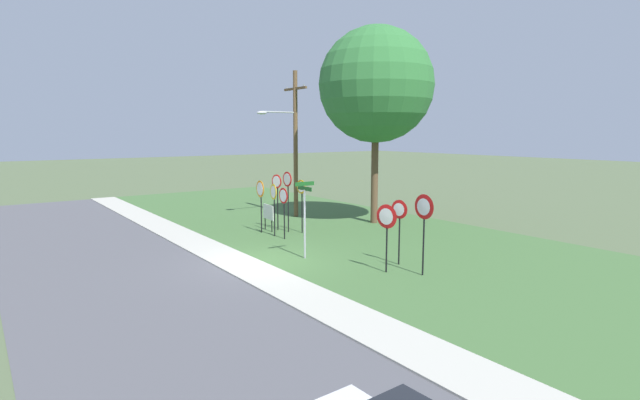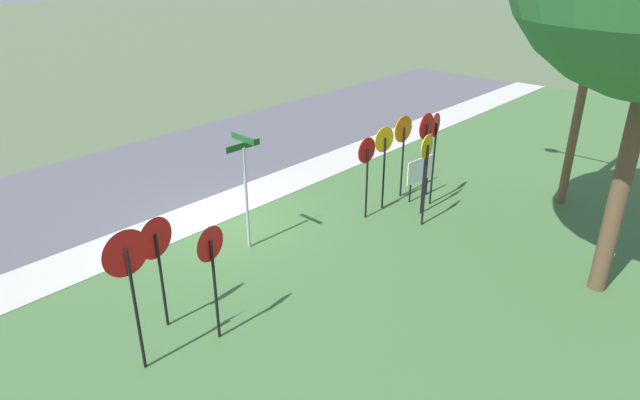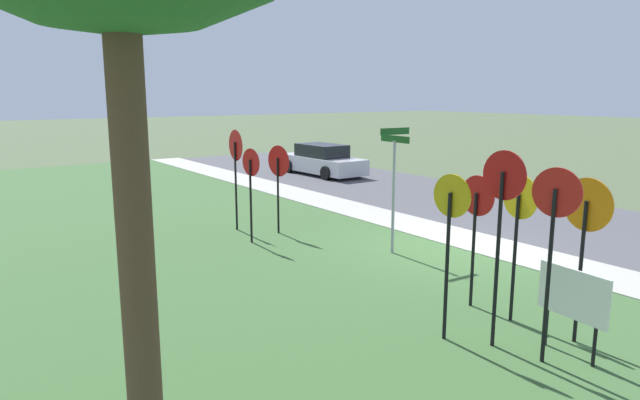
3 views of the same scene
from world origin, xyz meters
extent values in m
plane|color=#4C5B3D|center=(0.00, 0.00, 0.00)|extent=(160.00, 160.00, 0.00)
cube|color=#4C4C51|center=(0.00, -4.80, 0.01)|extent=(44.00, 6.40, 0.01)
cube|color=#ADAA9E|center=(0.00, -0.80, 0.03)|extent=(44.00, 1.60, 0.06)
cube|color=#3D6033|center=(0.00, 6.00, 0.02)|extent=(44.00, 12.00, 0.04)
cylinder|color=black|center=(-4.59, 2.53, 1.10)|extent=(0.06, 0.06, 2.12)
cylinder|color=orange|center=(-4.59, 2.49, 2.10)|extent=(0.77, 0.07, 0.77)
cylinder|color=white|center=(-4.59, 2.47, 2.10)|extent=(0.60, 0.04, 0.60)
cylinder|color=black|center=(-3.99, 3.64, 1.32)|extent=(0.06, 0.06, 2.56)
cylinder|color=red|center=(-3.99, 3.60, 2.54)|extent=(0.70, 0.04, 0.70)
cylinder|color=white|center=(-3.99, 3.58, 2.54)|extent=(0.54, 0.02, 0.54)
cylinder|color=black|center=(-3.42, 4.04, 1.15)|extent=(0.06, 0.06, 2.22)
cylinder|color=gold|center=(-3.42, 4.00, 2.21)|extent=(0.63, 0.09, 0.63)
cylinder|color=white|center=(-3.42, 3.98, 2.21)|extent=(0.49, 0.06, 0.49)
cylinder|color=black|center=(-3.55, 2.63, 1.08)|extent=(0.06, 0.06, 2.08)
cylinder|color=gold|center=(-3.55, 2.59, 2.07)|extent=(0.70, 0.13, 0.70)
cylinder|color=white|center=(-3.55, 2.57, 2.07)|extent=(0.54, 0.09, 0.55)
cylinder|color=black|center=(-2.75, 2.66, 1.03)|extent=(0.06, 0.06, 1.98)
cylinder|color=red|center=(-2.75, 2.62, 1.97)|extent=(0.69, 0.03, 0.69)
cylinder|color=white|center=(-2.75, 2.60, 1.97)|extent=(0.54, 0.01, 0.54)
cylinder|color=black|center=(-4.70, 3.49, 1.24)|extent=(0.06, 0.06, 2.40)
cylinder|color=red|center=(-4.70, 3.45, 2.39)|extent=(0.65, 0.15, 0.66)
cylinder|color=white|center=(-4.70, 3.43, 2.39)|extent=(0.51, 0.11, 0.51)
cylinder|color=black|center=(3.18, 3.76, 1.07)|extent=(0.06, 0.06, 2.05)
cone|color=red|center=(3.18, 3.72, 2.03)|extent=(0.67, 0.15, 0.67)
cone|color=white|center=(3.18, 3.70, 2.03)|extent=(0.45, 0.09, 0.46)
cylinder|color=black|center=(3.63, 2.72, 1.03)|extent=(0.06, 0.06, 1.98)
cone|color=red|center=(3.63, 2.68, 1.94)|extent=(0.80, 0.19, 0.81)
cone|color=silver|center=(3.63, 2.66, 1.94)|extent=(0.54, 0.12, 0.55)
cylinder|color=black|center=(4.58, 3.46, 1.22)|extent=(0.06, 0.06, 2.36)
cone|color=red|center=(4.58, 3.42, 2.32)|extent=(0.82, 0.04, 0.82)
cone|color=white|center=(4.58, 3.40, 2.32)|extent=(0.56, 0.02, 0.56)
cylinder|color=#9EA0A8|center=(0.49, 1.54, 1.31)|extent=(0.07, 0.07, 2.55)
cylinder|color=#9EA0A8|center=(0.49, 1.54, 2.60)|extent=(0.09, 0.09, 0.03)
cube|color=#19511E|center=(0.49, 1.54, 2.66)|extent=(0.96, 0.06, 0.15)
cube|color=#19511E|center=(0.49, 1.54, 2.83)|extent=(0.05, 0.82, 0.15)
cylinder|color=black|center=(-5.18, 3.06, 0.32)|extent=(0.05, 0.05, 0.55)
cylinder|color=black|center=(-4.41, 2.98, 0.32)|extent=(0.05, 0.05, 0.55)
cube|color=white|center=(-4.79, 3.02, 0.94)|extent=(1.10, 0.13, 0.70)
cylinder|color=brown|center=(-3.37, 8.50, 2.83)|extent=(0.36, 0.36, 5.58)
cube|color=silver|center=(12.07, -4.60, 0.50)|extent=(4.71, 1.84, 0.68)
cube|color=black|center=(12.07, -4.60, 1.12)|extent=(2.37, 1.52, 0.56)
cylinder|color=black|center=(13.48, -3.70, 0.31)|extent=(0.61, 0.20, 0.60)
cylinder|color=black|center=(13.53, -5.41, 0.31)|extent=(0.61, 0.20, 0.60)
cylinder|color=black|center=(10.60, -3.78, 0.31)|extent=(0.61, 0.20, 0.60)
cylinder|color=black|center=(10.65, -5.50, 0.31)|extent=(0.61, 0.20, 0.60)
camera|label=1|loc=(15.09, -8.31, 4.68)|focal=27.16mm
camera|label=2|loc=(8.13, 10.81, 6.68)|focal=30.80mm
camera|label=3|loc=(-8.84, 10.10, 3.65)|focal=31.63mm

